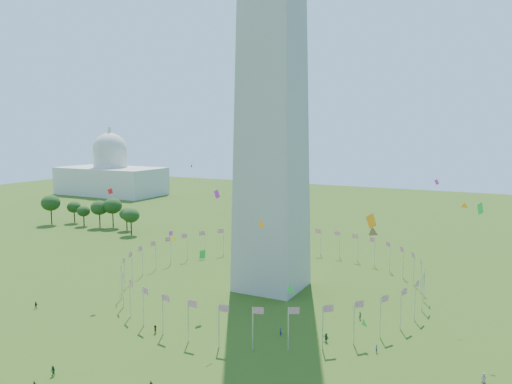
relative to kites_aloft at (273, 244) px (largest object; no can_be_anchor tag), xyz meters
The scene contains 6 objects.
ground 32.04m from the kites_aloft, 123.68° to the right, with size 600.00×600.00×0.00m, color #294410.
flag_ring 35.60m from the kites_aloft, 115.80° to the left, with size 80.24×80.24×9.00m.
capitol_building 250.85m from the kites_aloft, 140.67° to the left, with size 70.00×35.00×46.00m, color beige, non-canonical shape.
crowd 33.62m from the kites_aloft, 106.92° to the right, with size 100.08×78.07×1.95m.
kites_aloft is the anchor object (origin of this frame).
tree_line_west 140.24m from the kites_aloft, 150.05° to the left, with size 56.14×16.42×13.26m.
Camera 1 is at (56.93, -70.85, 43.56)m, focal length 35.00 mm.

